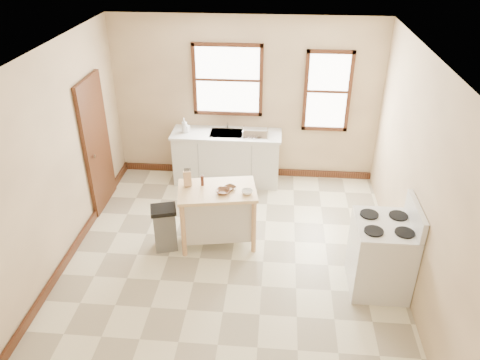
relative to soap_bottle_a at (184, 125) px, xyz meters
name	(u,v)px	position (x,y,z in m)	size (l,w,h in m)	color
floor	(231,260)	(1.01, -2.16, -1.05)	(5.00, 5.00, 0.00)	#F3EAC1
ceiling	(229,56)	(1.01, -2.16, 1.75)	(5.00, 5.00, 0.00)	white
wall_back	(246,100)	(1.01, 0.34, 0.35)	(4.50, 0.04, 2.80)	beige
wall_left	(53,163)	(-1.24, -2.16, 0.35)	(0.04, 5.00, 2.80)	beige
wall_right	(418,178)	(3.26, -2.16, 0.35)	(0.04, 5.00, 2.80)	beige
window_main	(228,80)	(0.71, 0.32, 0.70)	(1.17, 0.06, 1.22)	#35160E
window_side	(327,92)	(2.36, 0.32, 0.55)	(0.77, 0.06, 1.37)	#35160E
door_left	(97,144)	(-1.20, -0.86, 0.00)	(0.06, 0.90, 2.10)	#35160E
baseboard_back	(245,171)	(1.01, 0.31, -0.99)	(4.50, 0.04, 0.12)	#35160E
baseboard_left	(74,248)	(-1.21, -2.16, -0.99)	(0.04, 5.00, 0.12)	#35160E
sink_counter	(227,157)	(0.71, 0.04, -0.59)	(1.86, 0.62, 0.92)	silver
faucet	(228,123)	(0.71, 0.22, -0.02)	(0.03, 0.03, 0.22)	silver
soap_bottle_a	(184,125)	(0.00, 0.00, 0.00)	(0.10, 0.10, 0.26)	#B2B2B2
soap_bottle_b	(187,127)	(0.03, 0.03, -0.04)	(0.08, 0.08, 0.18)	#B2B2B2
dish_rack	(255,133)	(1.20, -0.02, -0.08)	(0.43, 0.32, 0.11)	silver
kitchen_island	(218,216)	(0.78, -1.74, -0.61)	(1.06, 0.68, 0.87)	#F6DB90
knife_block	(187,179)	(0.36, -1.67, -0.08)	(0.10, 0.10, 0.20)	tan
pepper_grinder	(202,181)	(0.56, -1.65, -0.10)	(0.04, 0.04, 0.15)	#431E12
bowl_a	(223,191)	(0.87, -1.83, -0.16)	(0.19, 0.19, 0.05)	brown
bowl_b	(230,188)	(0.95, -1.72, -0.16)	(0.15, 0.15, 0.04)	brown
bowl_c	(247,192)	(1.19, -1.81, -0.16)	(0.15, 0.15, 0.05)	white
trash_bin	(165,228)	(0.06, -1.96, -0.72)	(0.34, 0.29, 0.67)	#5A5A58
gas_stove	(382,247)	(2.90, -2.48, -0.44)	(0.76, 0.77, 1.21)	silver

